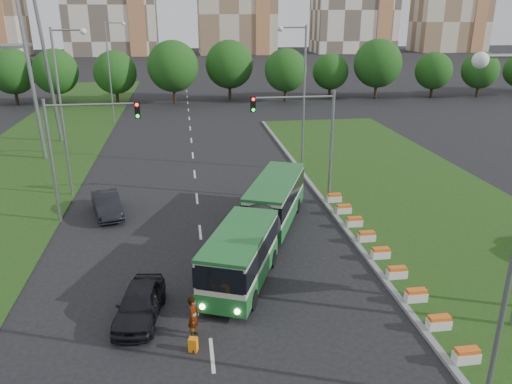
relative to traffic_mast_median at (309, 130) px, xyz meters
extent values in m
plane|color=black|center=(-4.78, -10.00, -5.35)|extent=(360.00, 360.00, 0.00)
cube|color=#1E4313|center=(8.22, -2.00, -5.27)|extent=(14.00, 60.00, 0.15)
cube|color=gray|center=(1.27, -2.00, -5.26)|extent=(0.30, 60.00, 0.18)
cube|color=#1E4313|center=(-22.78, 15.00, -5.30)|extent=(12.00, 110.00, 0.10)
cylinder|color=gray|center=(1.62, 0.00, -1.35)|extent=(0.20, 0.20, 8.00)
cylinder|color=gray|center=(-1.13, 0.00, 2.25)|extent=(5.50, 0.14, 0.14)
cube|color=black|center=(-3.88, 0.00, 1.85)|extent=(0.32, 0.32, 1.00)
cylinder|color=gray|center=(-16.78, -1.00, -1.35)|extent=(0.20, 0.20, 8.00)
cylinder|color=gray|center=(-14.03, -1.00, 2.25)|extent=(5.50, 0.14, 0.14)
cube|color=black|center=(-11.28, -1.00, 1.85)|extent=(0.32, 0.32, 1.00)
cube|color=beige|center=(-4.60, -11.12, -3.70)|extent=(2.35, 6.49, 2.54)
cube|color=beige|center=(-4.60, -2.80, -3.70)|extent=(2.35, 7.90, 2.54)
cylinder|color=black|center=(-4.60, -7.31, -3.75)|extent=(2.35, 1.18, 2.35)
cube|color=#1C652A|center=(-4.60, -11.12, -4.55)|extent=(2.43, 6.53, 0.89)
cube|color=#1C652A|center=(-4.60, -2.80, -4.55)|extent=(2.43, 7.94, 0.89)
cube|color=black|center=(-4.60, -11.12, -3.28)|extent=(2.43, 6.53, 0.99)
cube|color=black|center=(-4.60, -2.80, -3.28)|extent=(2.43, 7.94, 0.99)
imported|color=black|center=(-10.78, -12.97, -4.59)|extent=(2.41, 4.65, 1.51)
imported|color=black|center=(-13.84, -0.28, -4.59)|extent=(2.74, 4.88, 1.52)
imported|color=gray|center=(-8.43, -14.63, -4.42)|extent=(0.65, 0.79, 1.86)
cube|color=orange|center=(-8.51, -15.62, -5.05)|extent=(0.35, 0.30, 0.59)
cylinder|color=black|center=(-8.51, -15.77, -5.28)|extent=(0.04, 0.14, 0.14)
camera|label=1|loc=(-8.42, -32.61, 7.53)|focal=35.00mm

